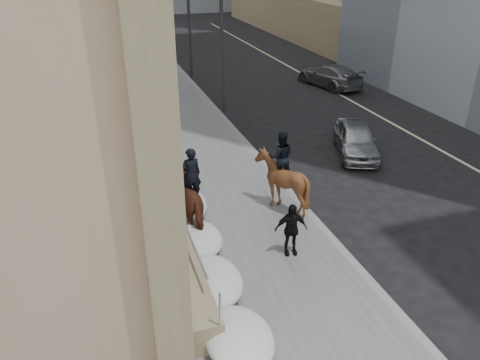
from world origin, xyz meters
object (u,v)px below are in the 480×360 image
at_px(mounted_horse_right, 281,178).
at_px(pedestrian, 291,229).
at_px(mounted_horse_left, 195,198).
at_px(car_grey, 329,75).
at_px(car_silver, 356,139).

xyz_separation_m(mounted_horse_right, pedestrian, (-0.74, -2.52, -0.30)).
bearing_deg(pedestrian, mounted_horse_right, 82.13).
bearing_deg(mounted_horse_left, car_grey, -137.09).
distance_m(mounted_horse_right, car_silver, 5.98).
bearing_deg(mounted_horse_right, car_silver, -132.37).
distance_m(mounted_horse_left, car_silver, 8.72).
height_order(mounted_horse_left, pedestrian, mounted_horse_left).
relative_size(mounted_horse_right, car_grey, 0.56).
distance_m(pedestrian, car_silver, 8.19).
bearing_deg(pedestrian, car_grey, 67.42).
bearing_deg(mounted_horse_right, car_grey, -111.00).
bearing_deg(car_grey, mounted_horse_right, 42.51).
distance_m(car_silver, car_grey, 10.79).
height_order(mounted_horse_left, mounted_horse_right, mounted_horse_right).
bearing_deg(mounted_horse_left, pedestrian, 129.31).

